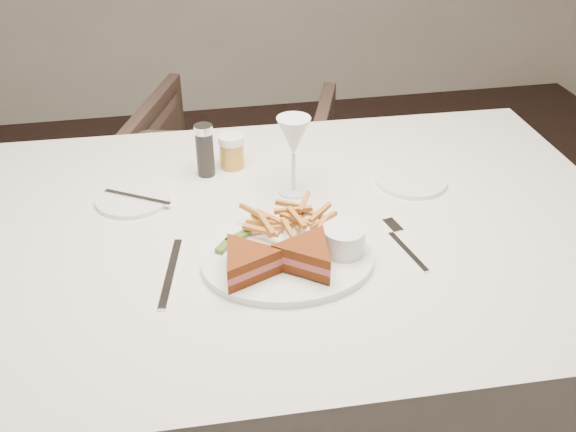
# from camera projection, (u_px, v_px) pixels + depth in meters

# --- Properties ---
(table) EXTENTS (1.47, 1.00, 0.75)m
(table) POSITION_uv_depth(u_px,v_px,m) (284.00, 357.00, 1.51)
(table) COLOR silver
(table) RESTS_ON ground
(chair_far) EXTENTS (0.82, 0.80, 0.67)m
(chair_far) POSITION_uv_depth(u_px,v_px,m) (236.00, 175.00, 2.32)
(chair_far) COLOR #48352C
(chair_far) RESTS_ON ground
(table_setting) EXTENTS (0.77, 0.60, 0.18)m
(table_setting) POSITION_uv_depth(u_px,v_px,m) (282.00, 219.00, 1.25)
(table_setting) COLOR white
(table_setting) RESTS_ON table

